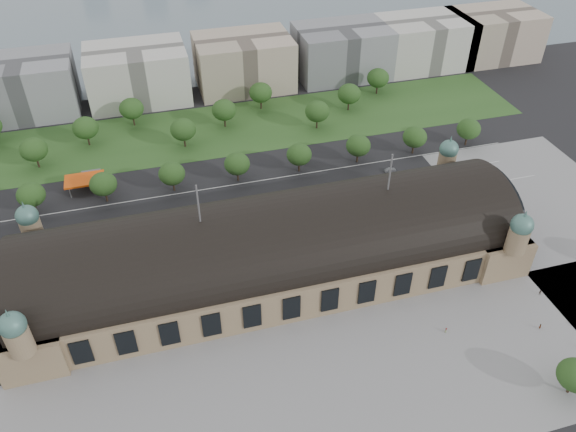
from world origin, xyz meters
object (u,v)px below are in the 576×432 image
object	(u,v)px
traffic_car_6	(459,168)
traffic_car_3	(142,218)
parked_car_2	(132,253)
pedestrian_1	(540,326)
parked_car_0	(87,253)
pedestrian_0	(446,330)
pedestrian_2	(540,292)
parked_car_1	(37,270)
parked_car_5	(112,249)
parked_car_3	(90,253)
traffic_car_1	(27,225)
bus_west	(178,222)
bus_east	(324,196)
traffic_car_2	(15,251)
traffic_car_5	(390,170)
petrol_station	(89,178)
parked_car_6	(119,252)
traffic_car_4	(221,210)
parked_car_4	(162,240)
bus_mid	(301,210)

from	to	relation	value
traffic_car_6	traffic_car_3	bearing A→B (deg)	-86.73
parked_car_2	pedestrian_1	xyz separation A→B (m)	(106.76, -61.53, 0.17)
parked_car_0	pedestrian_0	xyz separation A→B (m)	(94.89, -59.45, 0.10)
traffic_car_3	pedestrian_2	world-z (taller)	pedestrian_2
traffic_car_6	parked_car_2	distance (m)	126.39
parked_car_1	pedestrian_0	distance (m)	122.92
parked_car_5	pedestrian_2	bearing A→B (deg)	44.03
parked_car_1	parked_car_3	xyz separation A→B (m)	(15.60, 4.00, -0.08)
parked_car_0	parked_car_3	distance (m)	0.86
pedestrian_1	pedestrian_2	size ratio (longest dim) A/B	1.08
traffic_car_1	parked_car_2	bearing A→B (deg)	-132.86
bus_west	bus_east	size ratio (longest dim) A/B	0.90
traffic_car_2	pedestrian_2	xyz separation A→B (m)	(150.73, -61.28, 0.14)
traffic_car_5	parked_car_3	xyz separation A→B (m)	(-111.78, -17.94, -0.06)
parked_car_5	petrol_station	bearing A→B (deg)	167.67
traffic_car_3	parked_car_6	distance (m)	17.92
traffic_car_2	parked_car_0	xyz separation A→B (m)	(22.20, -7.18, -0.04)
pedestrian_0	pedestrian_2	bearing A→B (deg)	-9.44
petrol_station	traffic_car_6	xyz separation A→B (m)	(138.14, -28.13, -2.21)
traffic_car_1	parked_car_3	world-z (taller)	traffic_car_1
traffic_car_2	bus_east	distance (m)	104.32
parked_car_0	pedestrian_1	bearing A→B (deg)	39.37
traffic_car_6	pedestrian_2	distance (m)	67.21
parked_car_6	parked_car_3	bearing A→B (deg)	-140.37
traffic_car_4	traffic_car_6	bearing A→B (deg)	83.59
traffic_car_1	parked_car_5	xyz separation A→B (m)	(27.26, -20.38, -0.10)
traffic_car_4	traffic_car_5	size ratio (longest dim) A/B	1.05
traffic_car_3	pedestrian_1	bearing A→B (deg)	-133.31
traffic_car_2	parked_car_4	bearing A→B (deg)	81.78
parked_car_4	bus_west	xyz separation A→B (m)	(6.17, 7.00, 0.87)
pedestrian_2	traffic_car_3	bearing A→B (deg)	51.24
parked_car_4	pedestrian_1	size ratio (longest dim) A/B	2.60
traffic_car_3	pedestrian_0	bearing A→B (deg)	-139.24
traffic_car_1	traffic_car_5	distance (m)	132.22
traffic_car_6	parked_car_2	xyz separation A→B (m)	(-125.36, -16.15, 0.05)
parked_car_4	bus_west	world-z (taller)	bus_west
petrol_station	parked_car_1	distance (m)	47.04
parked_car_2	parked_car_6	world-z (taller)	parked_car_2
bus_west	traffic_car_3	bearing A→B (deg)	63.99
traffic_car_1	parked_car_1	size ratio (longest dim) A/B	0.87
parked_car_2	pedestrian_0	size ratio (longest dim) A/B	3.41
traffic_car_1	pedestrian_2	xyz separation A→B (m)	(148.11, -74.61, 0.07)
traffic_car_4	pedestrian_2	distance (m)	105.65
parked_car_6	pedestrian_2	world-z (taller)	pedestrian_2
parked_car_1	bus_mid	size ratio (longest dim) A/B	0.53
traffic_car_1	traffic_car_4	distance (m)	65.40
traffic_car_6	parked_car_3	xyz separation A→B (m)	(-138.25, -12.15, -0.04)
traffic_car_3	traffic_car_4	size ratio (longest dim) A/B	0.91
traffic_car_1	parked_car_3	bearing A→B (deg)	-141.60
parked_car_0	bus_west	bearing A→B (deg)	81.30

